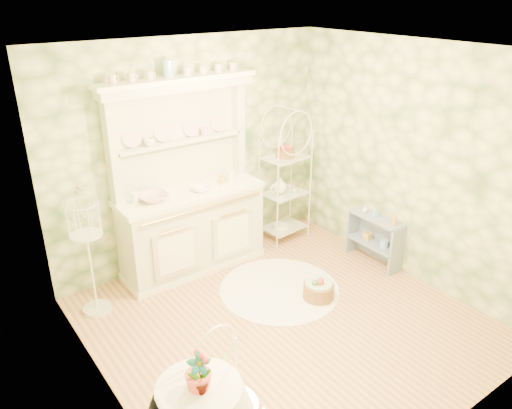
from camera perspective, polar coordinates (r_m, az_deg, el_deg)
floor at (r=5.31m, az=3.27°, el=-13.23°), size 3.60×3.60×0.00m
ceiling at (r=4.27m, az=4.14°, el=17.09°), size 3.60×3.60×0.00m
wall_left at (r=3.85m, az=-17.64°, el=-6.12°), size 3.60×3.60×0.00m
wall_right at (r=5.87m, az=17.38°, el=4.39°), size 3.60×3.60×0.00m
wall_back at (r=6.02m, az=-7.35°, el=5.79°), size 3.60×3.60×0.00m
wall_front at (r=3.60m, az=22.43°, el=-9.09°), size 3.60×3.60×0.00m
kitchen_dresser at (r=5.77m, az=-7.61°, el=2.79°), size 1.87×0.61×2.29m
bakers_rack at (r=6.56m, az=3.33°, el=3.40°), size 0.61×0.46×1.82m
side_shelf at (r=6.35m, az=13.40°, el=-3.84°), size 0.29×0.74×0.63m
birdcage_stand at (r=5.33m, az=-18.65°, el=-4.61°), size 0.38×0.38×1.54m
floor_basket at (r=5.63m, az=7.16°, el=-9.66°), size 0.37×0.37×0.21m
lace_rug at (r=5.79m, az=2.68°, el=-9.62°), size 1.73×1.73×0.01m
bowl_floral at (r=5.62m, az=-11.62°, el=0.50°), size 0.37×0.37×0.08m
bowl_white at (r=5.80m, az=-6.33°, el=1.60°), size 0.22×0.22×0.07m
cup_left at (r=5.60m, az=-12.07°, el=6.85°), size 0.12×0.12×0.09m
cup_right at (r=5.90m, az=-5.89°, el=8.12°), size 0.13×0.13×0.10m
potted_geranium at (r=3.47m, az=-6.44°, el=-18.98°), size 0.19×0.16×0.31m
bottle_amber at (r=6.05m, az=15.54°, el=-1.67°), size 0.07×0.07×0.16m
bottle_blue at (r=6.22m, az=13.50°, el=-0.98°), size 0.06×0.06×0.11m
bottle_glass at (r=6.31m, az=12.36°, el=-0.60°), size 0.08×0.08×0.09m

